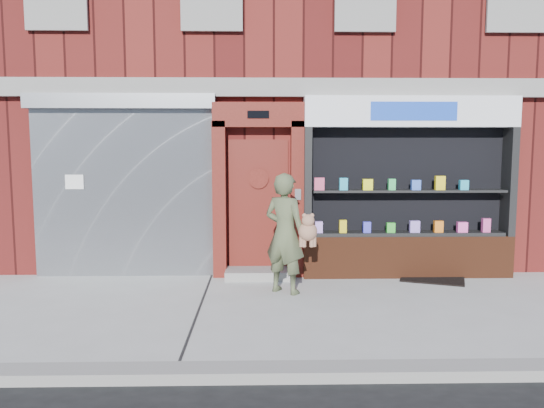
{
  "coord_description": "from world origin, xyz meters",
  "views": [
    {
      "loc": [
        -0.72,
        -6.95,
        2.2
      ],
      "look_at": [
        -0.54,
        1.0,
        1.32
      ],
      "focal_mm": 35.0,
      "sensor_mm": 36.0,
      "label": 1
    }
  ],
  "objects": [
    {
      "name": "curb",
      "position": [
        0.0,
        -2.15,
        0.06
      ],
      "size": [
        60.0,
        0.3,
        0.12
      ],
      "primitive_type": "cube",
      "color": "gray",
      "rests_on": "ground"
    },
    {
      "name": "ground",
      "position": [
        0.0,
        0.0,
        0.0
      ],
      "size": [
        80.0,
        80.0,
        0.0
      ],
      "primitive_type": "plane",
      "color": "#9E9E99",
      "rests_on": "ground"
    },
    {
      "name": "building",
      "position": [
        -0.0,
        5.99,
        4.0
      ],
      "size": [
        12.0,
        8.16,
        8.0
      ],
      "color": "#4A1210",
      "rests_on": "ground"
    },
    {
      "name": "woman",
      "position": [
        -0.34,
        0.81,
        0.9
      ],
      "size": [
        0.86,
        0.72,
        1.8
      ],
      "color": "#4B5437",
      "rests_on": "ground"
    },
    {
      "name": "shutter_bay",
      "position": [
        -3.0,
        1.93,
        1.72
      ],
      "size": [
        3.1,
        0.3,
        3.04
      ],
      "color": "gray",
      "rests_on": "ground"
    },
    {
      "name": "doormat",
      "position": [
        2.13,
        1.55,
        0.01
      ],
      "size": [
        1.18,
        1.0,
        0.02
      ],
      "primitive_type": "cube",
      "rotation": [
        0.0,
        0.0,
        -0.35
      ],
      "color": "black",
      "rests_on": "ground"
    },
    {
      "name": "red_door_bay",
      "position": [
        -0.75,
        1.86,
        1.46
      ],
      "size": [
        1.52,
        0.58,
        2.9
      ],
      "color": "#4B120C",
      "rests_on": "ground"
    },
    {
      "name": "pharmacy_bay",
      "position": [
        1.75,
        1.81,
        1.37
      ],
      "size": [
        3.5,
        0.41,
        3.0
      ],
      "color": "#542614",
      "rests_on": "ground"
    }
  ]
}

